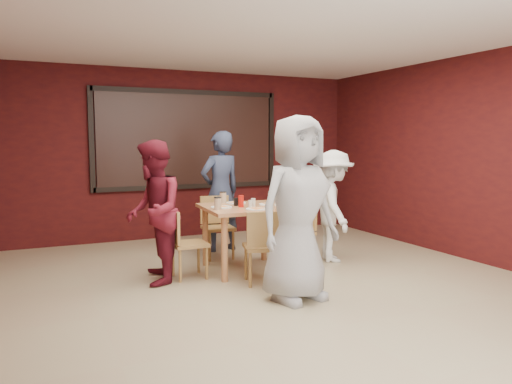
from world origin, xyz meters
name	(u,v)px	position (x,y,z in m)	size (l,w,h in m)	color
floor	(283,291)	(0.00, 0.00, 0.00)	(7.00, 7.00, 0.00)	tan
window_blinds	(188,140)	(0.00, 3.45, 1.65)	(3.00, 0.02, 1.50)	black
dining_table	(246,214)	(-0.01, 1.00, 0.71)	(1.10, 1.10, 0.97)	#B07F48
chair_front	(263,243)	(-0.09, 0.32, 0.48)	(0.51, 0.51, 0.86)	#A4773F
chair_back	(217,223)	(-0.09, 1.83, 0.48)	(0.45, 0.45, 0.86)	#A4773F
chair_left	(184,240)	(-0.83, 0.96, 0.47)	(0.40, 0.40, 0.83)	#A4773F
chair_right	(299,228)	(0.77, 1.01, 0.48)	(0.49, 0.49, 0.85)	#A4773F
diner_front	(297,209)	(0.00, -0.29, 0.95)	(0.93, 0.60, 1.90)	#A0A0A0
diner_back	(220,191)	(0.10, 2.21, 0.89)	(0.65, 0.43, 1.78)	#2E3853
diner_left	(153,212)	(-1.19, 0.92, 0.83)	(0.80, 0.62, 1.65)	maroon
diner_right	(333,206)	(1.27, 0.97, 0.76)	(0.98, 0.56, 1.51)	white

